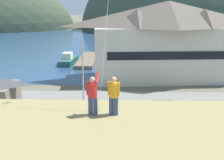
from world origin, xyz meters
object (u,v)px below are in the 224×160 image
at_px(parked_car_back_row_left, 163,111).
at_px(harbor_lodge, 167,39).
at_px(parked_car_mid_row_near, 50,110).
at_px(moored_boat_wharfside, 68,60).
at_px(person_companion, 114,95).
at_px(parked_car_mid_row_far, 136,141).
at_px(wharf_dock, 88,60).
at_px(person_kite_flyer, 93,94).
at_px(parking_light_pole, 83,68).

bearing_deg(parked_car_back_row_left, harbor_lodge, 79.43).
relative_size(parked_car_back_row_left, parked_car_mid_row_near, 0.99).
bearing_deg(moored_boat_wharfside, person_companion, -76.19).
relative_size(moored_boat_wharfside, parked_car_back_row_left, 1.74).
bearing_deg(moored_boat_wharfside, parked_car_mid_row_near, -83.15).
bearing_deg(parked_car_mid_row_far, wharf_dock, 102.52).
bearing_deg(wharf_dock, moored_boat_wharfside, -150.07).
xyz_separation_m(parked_car_mid_row_near, person_kite_flyer, (5.38, -12.40, 5.93)).
bearing_deg(wharf_dock, harbor_lodge, -43.25).
relative_size(harbor_lodge, person_kite_flyer, 12.31).
relative_size(parked_car_mid_row_far, person_kite_flyer, 2.28).
bearing_deg(parked_car_mid_row_near, person_companion, -63.03).
height_order(parked_car_mid_row_near, parking_light_pole, parking_light_pole).
height_order(parked_car_mid_row_far, person_companion, person_companion).
bearing_deg(wharf_dock, parked_car_mid_row_near, -90.83).
height_order(harbor_lodge, wharf_dock, harbor_lodge).
distance_m(wharf_dock, parked_car_mid_row_near, 27.95).
distance_m(harbor_lodge, moored_boat_wharfside, 20.38).
xyz_separation_m(moored_boat_wharfside, parked_car_mid_row_far, (10.98, -31.60, 0.34)).
xyz_separation_m(wharf_dock, parked_car_mid_row_near, (-0.40, -27.94, 0.71)).
distance_m(parked_car_back_row_left, person_companion, 14.40).
height_order(wharf_dock, parked_car_mid_row_near, parked_car_mid_row_near).
height_order(wharf_dock, parked_car_back_row_left, parked_car_back_row_left).
bearing_deg(person_kite_flyer, parked_car_mid_row_near, 113.47).
xyz_separation_m(harbor_lodge, parking_light_pole, (-10.95, -11.17, -1.83)).
xyz_separation_m(moored_boat_wharfside, person_kite_flyer, (8.50, -38.32, 6.27)).
xyz_separation_m(moored_boat_wharfside, parked_car_mid_row_near, (3.11, -25.91, 0.34)).
relative_size(parked_car_mid_row_far, parked_car_mid_row_near, 0.99).
distance_m(parked_car_back_row_left, parked_car_mid_row_far, 6.34).
distance_m(harbor_lodge, person_kite_flyer, 29.13).
bearing_deg(person_kite_flyer, moored_boat_wharfside, 102.50).
distance_m(moored_boat_wharfside, parking_light_pole, 22.58).
bearing_deg(person_kite_flyer, parking_light_pole, 99.28).
xyz_separation_m(wharf_dock, parked_car_back_row_left, (10.30, -27.95, 0.71)).
xyz_separation_m(harbor_lodge, parked_car_mid_row_far, (-5.72, -21.22, -4.95)).
height_order(parked_car_back_row_left, person_companion, person_companion).
bearing_deg(person_kite_flyer, harbor_lodge, 73.61).
bearing_deg(person_kite_flyer, wharf_dock, 97.04).
distance_m(harbor_lodge, parked_car_back_row_left, 16.57).
xyz_separation_m(harbor_lodge, wharf_dock, (-13.20, 12.41, -5.67)).
distance_m(parked_car_back_row_left, parked_car_mid_row_near, 10.70).
height_order(parked_car_back_row_left, parked_car_mid_row_far, same).
bearing_deg(parking_light_pole, wharf_dock, 95.43).
distance_m(moored_boat_wharfside, parked_car_mid_row_far, 33.46).
relative_size(parked_car_mid_row_far, person_companion, 2.43).
relative_size(person_kite_flyer, person_companion, 1.07).
distance_m(moored_boat_wharfside, parked_car_mid_row_near, 26.10).
xyz_separation_m(moored_boat_wharfside, parked_car_back_row_left, (13.81, -25.93, 0.34)).
height_order(wharf_dock, parked_car_mid_row_far, parked_car_mid_row_far).
bearing_deg(harbor_lodge, person_kite_flyer, -106.39).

